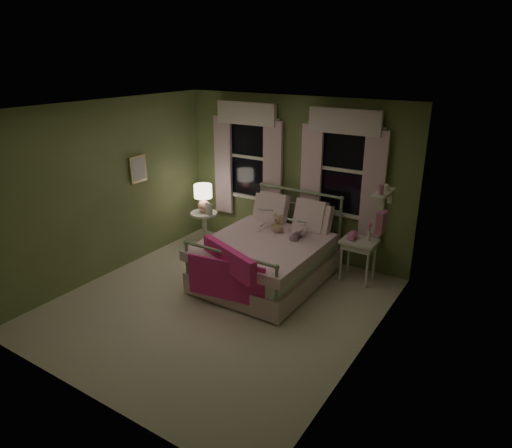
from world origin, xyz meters
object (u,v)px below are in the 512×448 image
Objects in this scene: bed at (269,256)px; table_lamp at (203,195)px; nightstand_right at (359,246)px; child_right at (300,217)px; child_left at (268,212)px; teddy_bear at (278,225)px; nightstand_left at (204,225)px.

table_lamp is (-1.55, 0.43, 0.57)m from bed.
nightstand_right is at bearing 31.18° from bed.
child_right reaches higher than bed.
table_lamp is (-1.27, 0.01, 0.05)m from child_left.
table_lamp is (-1.55, 0.17, 0.16)m from teddy_bear.
bed is 0.49m from teddy_bear.
nightstand_right is (2.68, 0.25, -0.40)m from table_lamp.
table_lamp is at bearing -9.68° from child_right.
bed reaches higher than teddy_bear.
nightstand_right is (2.68, 0.25, 0.13)m from nightstand_left.
nightstand_right is (1.13, 0.68, 0.17)m from bed.
child_left is 1.27m from table_lamp.
child_left is at bearing -0.45° from table_lamp.
child_right is 2.43× the size of teddy_bear.
teddy_bear is 1.23m from nightstand_right.
teddy_bear is at bearing -159.62° from nightstand_right.
bed reaches higher than table_lamp.
child_right is at bearing 29.50° from teddy_bear.
nightstand_left is (-1.27, 0.01, -0.48)m from child_left.
bed is 4.31× the size of table_lamp.
table_lamp is at bearing 173.81° from teddy_bear.
table_lamp is at bearing -1.29° from child_left.
teddy_bear is at bearing 149.66° from child_left.
bed is 0.72m from child_left.
bed is 3.05× the size of child_left.
child_left is at bearing 150.50° from teddy_bear.
child_right is 1.11× the size of nightstand_left.
table_lamp is at bearing -174.67° from nightstand_right.
bed is 3.13× the size of nightstand_left.
bed is 2.82× the size of child_right.
bed is 6.83× the size of teddy_bear.
teddy_bear is 0.47× the size of nightstand_right.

